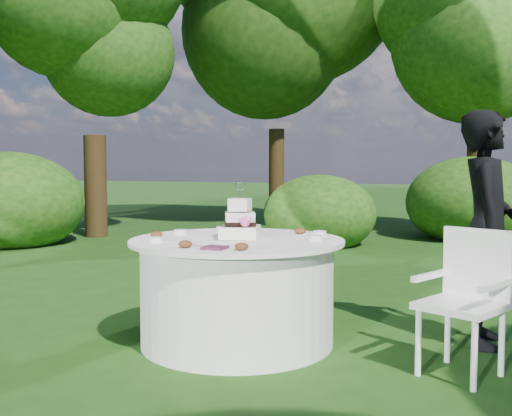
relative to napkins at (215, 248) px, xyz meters
The scene contains 9 objects.
ground 0.95m from the napkins, 99.23° to the left, with size 80.00×80.00×0.00m, color #1A3D10.
napkins is the anchor object (origin of this frame).
feather_plume 0.31m from the napkins, 153.10° to the left, with size 0.48×0.07×0.01m, color white.
guest 2.00m from the napkins, 36.96° to the left, with size 0.62×0.41×1.70m, color black.
table 0.68m from the napkins, 99.23° to the left, with size 1.56×1.56×0.77m.
cake 0.57m from the napkins, 96.92° to the left, with size 0.33×0.33×0.41m.
chair 1.61m from the napkins, 18.69° to the left, with size 0.59×0.59×0.90m.
votives 0.68m from the napkins, 100.93° to the left, with size 1.18×0.93×0.04m.
petal_cups 0.37m from the napkins, 108.04° to the left, with size 1.00×1.12×0.05m.
Camera 1 is at (1.77, -3.95, 1.30)m, focal length 42.00 mm.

